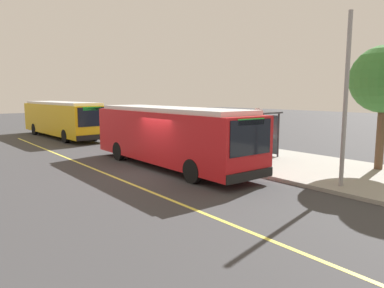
{
  "coord_description": "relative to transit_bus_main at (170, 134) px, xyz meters",
  "views": [
    {
      "loc": [
        13.68,
        -8.94,
        3.59
      ],
      "look_at": [
        0.68,
        1.25,
        1.28
      ],
      "focal_mm": 33.51,
      "sensor_mm": 36.0,
      "label": 1
    }
  ],
  "objects": [
    {
      "name": "route_sign_post",
      "position": [
        3.26,
        2.76,
        0.34
      ],
      "size": [
        0.44,
        0.08,
        2.8
      ],
      "color": "#333338",
      "rests_on": "sidewalk_curb"
    },
    {
      "name": "waiting_bench",
      "position": [
        0.58,
        5.35,
        -0.98
      ],
      "size": [
        1.6,
        0.48,
        0.95
      ],
      "color": "brown",
      "rests_on": "sidewalk_curb"
    },
    {
      "name": "bus_shelter",
      "position": [
        0.53,
        5.35,
        0.3
      ],
      "size": [
        2.9,
        1.6,
        2.48
      ],
      "color": "#333338",
      "rests_on": "sidewalk_curb"
    },
    {
      "name": "ground_plane",
      "position": [
        0.78,
        -1.01,
        -1.62
      ],
      "size": [
        120.0,
        120.0,
        0.0
      ],
      "primitive_type": "plane",
      "color": "#38383A"
    },
    {
      "name": "lane_stripe_center",
      "position": [
        0.78,
        -3.21,
        -1.61
      ],
      "size": [
        36.0,
        0.14,
        0.01
      ],
      "primitive_type": "cube",
      "color": "#E0D64C",
      "rests_on": "ground_plane"
    },
    {
      "name": "sidewalk_curb",
      "position": [
        0.78,
        4.99,
        -1.54
      ],
      "size": [
        44.0,
        6.4,
        0.15
      ],
      "primitive_type": "cube",
      "color": "gray",
      "rests_on": "ground_plane"
    },
    {
      "name": "pedestrian_commuter",
      "position": [
        0.28,
        2.85,
        -0.5
      ],
      "size": [
        0.24,
        0.4,
        1.69
      ],
      "color": "#282D47",
      "rests_on": "sidewalk_curb"
    },
    {
      "name": "utility_pole",
      "position": [
        7.54,
        2.65,
        1.73
      ],
      "size": [
        0.16,
        0.16,
        6.4
      ],
      "primitive_type": "cylinder",
      "color": "gray",
      "rests_on": "sidewalk_curb"
    },
    {
      "name": "transit_bus_second",
      "position": [
        -15.64,
        -0.09,
        0.0
      ],
      "size": [
        11.75,
        3.08,
        2.95
      ],
      "color": "gold",
      "rests_on": "ground_plane"
    },
    {
      "name": "transit_bus_main",
      "position": [
        0.0,
        0.0,
        0.0
      ],
      "size": [
        10.84,
        2.63,
        2.95
      ],
      "color": "red",
      "rests_on": "ground_plane"
    }
  ]
}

